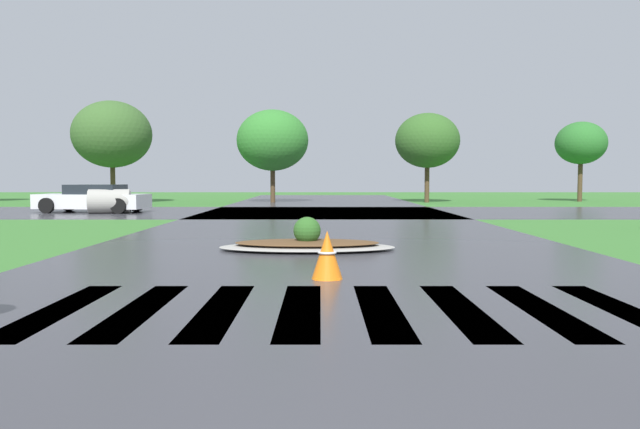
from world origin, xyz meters
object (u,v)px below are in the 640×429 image
at_px(drainage_pipe_stack, 109,201).
at_px(traffic_cone, 327,255).
at_px(median_island, 307,244).
at_px(car_white_sedan, 93,199).

relative_size(drainage_pipe_stack, traffic_cone, 2.52).
bearing_deg(median_island, drainage_pipe_stack, 123.06).
distance_m(car_white_sedan, traffic_cone, 19.88).
bearing_deg(drainage_pipe_stack, median_island, -56.94).
relative_size(median_island, traffic_cone, 5.06).
xyz_separation_m(median_island, drainage_pipe_stack, (-8.44, 12.97, 0.36)).
bearing_deg(car_white_sedan, traffic_cone, 125.80).
relative_size(median_island, car_white_sedan, 0.76).
bearing_deg(drainage_pipe_stack, car_white_sedan, 142.15).
distance_m(drainage_pipe_stack, traffic_cone, 18.78).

